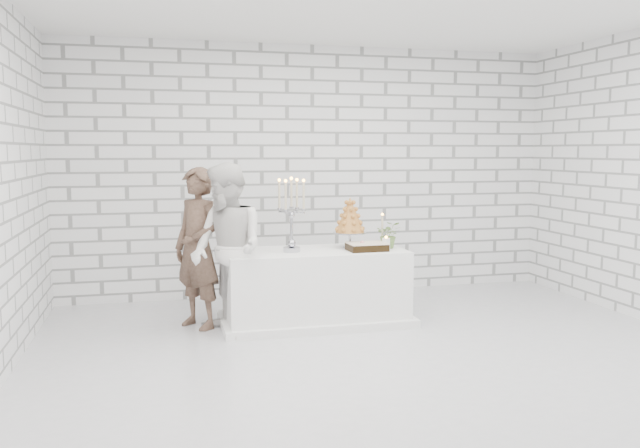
% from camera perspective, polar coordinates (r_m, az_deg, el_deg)
% --- Properties ---
extents(ground, '(6.00, 5.00, 0.01)m').
position_cam_1_polar(ground, '(5.80, 5.20, -11.14)').
color(ground, silver).
rests_on(ground, ground).
extents(wall_back, '(6.00, 0.01, 3.00)m').
position_cam_1_polar(wall_back, '(7.94, -0.67, 4.64)').
color(wall_back, white).
rests_on(wall_back, ground).
extents(wall_front, '(6.00, 0.01, 3.00)m').
position_cam_1_polar(wall_front, '(3.29, 20.00, 1.67)').
color(wall_front, white).
rests_on(wall_front, ground).
extents(cake_table, '(1.80, 0.80, 0.75)m').
position_cam_1_polar(cake_table, '(6.65, -0.39, -5.50)').
color(cake_table, white).
rests_on(cake_table, ground).
extents(groom, '(0.66, 0.69, 1.59)m').
position_cam_1_polar(groom, '(6.53, -10.62, -2.08)').
color(groom, '#422E24').
rests_on(groom, ground).
extents(bride, '(0.90, 0.99, 1.64)m').
position_cam_1_polar(bride, '(6.18, -8.09, -2.27)').
color(bride, white).
rests_on(bride, ground).
extents(candelabra, '(0.34, 0.34, 0.74)m').
position_cam_1_polar(candelabra, '(6.44, -2.51, 0.83)').
color(candelabra, '#A2A3AD').
rests_on(candelabra, cake_table).
extents(croquembouche, '(0.42, 0.42, 0.52)m').
position_cam_1_polar(croquembouche, '(6.72, 2.63, 0.12)').
color(croquembouche, '#94551C').
rests_on(croquembouche, cake_table).
extents(chocolate_cake, '(0.39, 0.28, 0.08)m').
position_cam_1_polar(chocolate_cake, '(6.57, 4.12, -1.98)').
color(chocolate_cake, black).
rests_on(chocolate_cake, cake_table).
extents(pillar_candle, '(0.10, 0.10, 0.12)m').
position_cam_1_polar(pillar_candle, '(6.63, 5.79, -1.74)').
color(pillar_candle, white).
rests_on(pillar_candle, cake_table).
extents(extra_taper, '(0.07, 0.07, 0.32)m').
position_cam_1_polar(extra_taper, '(6.93, 5.46, -0.56)').
color(extra_taper, beige).
rests_on(extra_taper, cake_table).
extents(flowers, '(0.31, 0.29, 0.28)m').
position_cam_1_polar(flowers, '(6.74, 6.05, -0.93)').
color(flowers, '#3B682B').
rests_on(flowers, cake_table).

